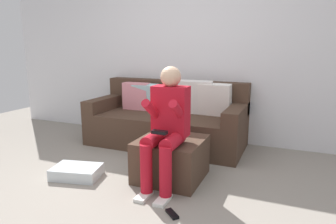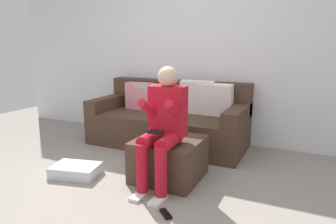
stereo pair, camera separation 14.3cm
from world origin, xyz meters
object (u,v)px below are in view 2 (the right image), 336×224
(person_seated, at_px, (163,123))
(storage_bin, at_px, (76,170))
(ottoman, at_px, (169,159))
(remote_near_ottoman, at_px, (166,214))
(couch_sectional, at_px, (170,120))

(person_seated, bearing_deg, storage_bin, -169.38)
(storage_bin, bearing_deg, ottoman, 21.67)
(ottoman, xyz_separation_m, remote_near_ottoman, (0.28, -0.66, -0.20))
(couch_sectional, xyz_separation_m, remote_near_ottoman, (0.75, -1.71, -0.32))
(person_seated, height_order, remote_near_ottoman, person_seated)
(person_seated, distance_m, storage_bin, 1.11)
(ottoman, bearing_deg, storage_bin, -158.33)
(couch_sectional, xyz_separation_m, ottoman, (0.48, -1.05, -0.12))
(ottoman, bearing_deg, remote_near_ottoman, -67.24)
(couch_sectional, bearing_deg, remote_near_ottoman, -66.21)
(storage_bin, xyz_separation_m, remote_near_ottoman, (1.19, -0.29, -0.05))
(couch_sectional, relative_size, storage_bin, 4.39)
(storage_bin, bearing_deg, person_seated, 10.62)
(couch_sectional, xyz_separation_m, person_seated, (0.50, -1.24, 0.29))
(couch_sectional, height_order, remote_near_ottoman, couch_sectional)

